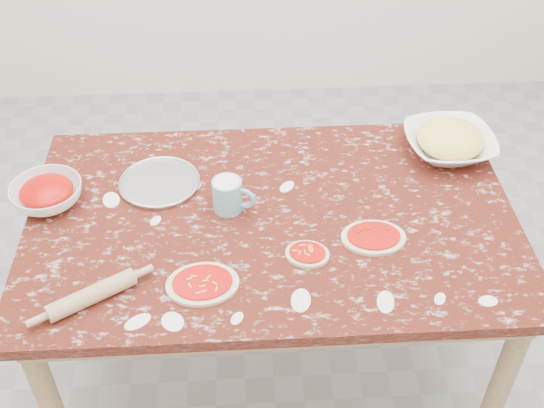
{
  "coord_description": "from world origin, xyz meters",
  "views": [
    {
      "loc": [
        -0.09,
        -1.61,
        2.21
      ],
      "look_at": [
        0.0,
        0.0,
        0.8
      ],
      "focal_mm": 43.94,
      "sensor_mm": 36.0,
      "label": 1
    }
  ],
  "objects_px": {
    "cheese_bowl": "(449,144)",
    "flour_mug": "(229,195)",
    "worktable": "(272,234)",
    "pizza_tray": "(160,183)",
    "sauce_bowl": "(47,194)",
    "rolling_pin": "(92,295)"
  },
  "relations": [
    {
      "from": "flour_mug",
      "to": "rolling_pin",
      "type": "distance_m",
      "value": 0.55
    },
    {
      "from": "worktable",
      "to": "flour_mug",
      "type": "height_order",
      "value": "flour_mug"
    },
    {
      "from": "rolling_pin",
      "to": "flour_mug",
      "type": "bearing_deg",
      "value": 43.8
    },
    {
      "from": "pizza_tray",
      "to": "rolling_pin",
      "type": "relative_size",
      "value": 1.05
    },
    {
      "from": "worktable",
      "to": "rolling_pin",
      "type": "xyz_separation_m",
      "value": [
        -0.53,
        -0.33,
        0.11
      ]
    },
    {
      "from": "pizza_tray",
      "to": "flour_mug",
      "type": "distance_m",
      "value": 0.28
    },
    {
      "from": "pizza_tray",
      "to": "sauce_bowl",
      "type": "xyz_separation_m",
      "value": [
        -0.36,
        -0.08,
        0.03
      ]
    },
    {
      "from": "worktable",
      "to": "sauce_bowl",
      "type": "xyz_separation_m",
      "value": [
        -0.74,
        0.11,
        0.12
      ]
    },
    {
      "from": "pizza_tray",
      "to": "cheese_bowl",
      "type": "bearing_deg",
      "value": 6.69
    },
    {
      "from": "cheese_bowl",
      "to": "flour_mug",
      "type": "bearing_deg",
      "value": -161.82
    },
    {
      "from": "sauce_bowl",
      "to": "rolling_pin",
      "type": "relative_size",
      "value": 0.9
    },
    {
      "from": "worktable",
      "to": "rolling_pin",
      "type": "bearing_deg",
      "value": -147.87
    },
    {
      "from": "worktable",
      "to": "pizza_tray",
      "type": "bearing_deg",
      "value": 154.09
    },
    {
      "from": "worktable",
      "to": "sauce_bowl",
      "type": "height_order",
      "value": "sauce_bowl"
    },
    {
      "from": "pizza_tray",
      "to": "rolling_pin",
      "type": "bearing_deg",
      "value": -106.55
    },
    {
      "from": "pizza_tray",
      "to": "sauce_bowl",
      "type": "relative_size",
      "value": 1.16
    },
    {
      "from": "worktable",
      "to": "flour_mug",
      "type": "relative_size",
      "value": 11.22
    },
    {
      "from": "worktable",
      "to": "flour_mug",
      "type": "xyz_separation_m",
      "value": [
        -0.14,
        0.04,
        0.14
      ]
    },
    {
      "from": "cheese_bowl",
      "to": "rolling_pin",
      "type": "bearing_deg",
      "value": -151.8
    },
    {
      "from": "cheese_bowl",
      "to": "rolling_pin",
      "type": "distance_m",
      "value": 1.35
    },
    {
      "from": "worktable",
      "to": "cheese_bowl",
      "type": "height_order",
      "value": "cheese_bowl"
    },
    {
      "from": "worktable",
      "to": "flour_mug",
      "type": "distance_m",
      "value": 0.2
    }
  ]
}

